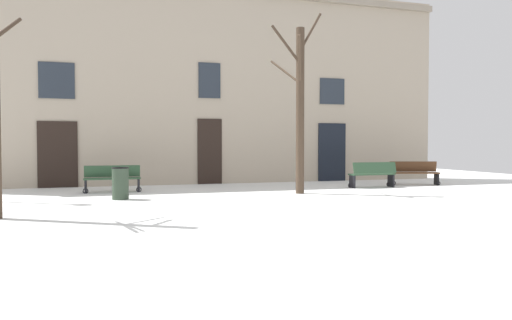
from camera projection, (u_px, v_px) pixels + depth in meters
name	position (u px, v px, depth m)	size (l,w,h in m)	color
ground_plane	(277.00, 213.00, 10.43)	(32.18, 32.18, 0.00)	white
building_facade	(206.00, 83.00, 18.29)	(20.11, 0.60, 7.77)	tan
tree_left_of_center	(300.00, 105.00, 14.59)	(1.69, 2.29, 5.67)	#423326
litter_bin	(120.00, 183.00, 13.08)	(0.48, 0.48, 0.90)	#2D3D2D
bench_facing_shops	(373.00, 174.00, 16.68)	(1.73, 0.46, 0.91)	#2D4C33
bench_far_corner	(414.00, 173.00, 17.82)	(1.86, 1.01, 0.89)	#51331E
bench_back_to_back_right	(112.00, 178.00, 15.09)	(1.79, 0.47, 0.86)	#2D4C33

